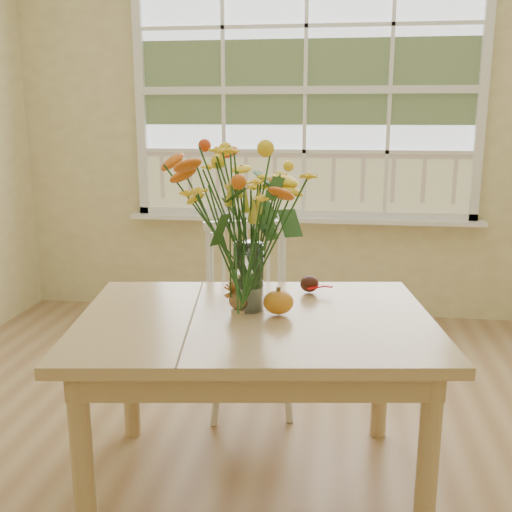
# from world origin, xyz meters

# --- Properties ---
(floor) EXTENTS (4.00, 4.50, 0.01)m
(floor) POSITION_xyz_m (0.00, 0.00, -0.01)
(floor) COLOR #977049
(floor) RESTS_ON ground
(wall_back) EXTENTS (4.00, 0.02, 2.70)m
(wall_back) POSITION_xyz_m (0.00, 2.25, 1.35)
(wall_back) COLOR #CEBD84
(wall_back) RESTS_ON floor
(window) EXTENTS (2.42, 0.12, 1.74)m
(window) POSITION_xyz_m (0.00, 2.21, 1.53)
(window) COLOR silver
(window) RESTS_ON wall_back
(dining_table) EXTENTS (1.39, 1.08, 0.68)m
(dining_table) POSITION_xyz_m (-0.05, 0.15, 0.59)
(dining_table) COLOR tan
(dining_table) RESTS_ON floor
(windsor_chair) EXTENTS (0.49, 0.47, 0.88)m
(windsor_chair) POSITION_xyz_m (-0.18, 0.83, 0.49)
(windsor_chair) COLOR white
(windsor_chair) RESTS_ON floor
(flower_vase) EXTENTS (0.53, 0.53, 0.63)m
(flower_vase) POSITION_xyz_m (-0.08, 0.23, 1.06)
(flower_vase) COLOR white
(flower_vase) RESTS_ON dining_table
(pumpkin) EXTENTS (0.11, 0.11, 0.09)m
(pumpkin) POSITION_xyz_m (0.03, 0.18, 0.73)
(pumpkin) COLOR orange
(pumpkin) RESTS_ON dining_table
(turkey_figurine) EXTENTS (0.08, 0.06, 0.10)m
(turkey_figurine) POSITION_xyz_m (-0.11, 0.19, 0.72)
(turkey_figurine) COLOR #CCB78C
(turkey_figurine) RESTS_ON dining_table
(dark_gourd) EXTENTS (0.13, 0.08, 0.07)m
(dark_gourd) POSITION_xyz_m (0.13, 0.47, 0.72)
(dark_gourd) COLOR #38160F
(dark_gourd) RESTS_ON dining_table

